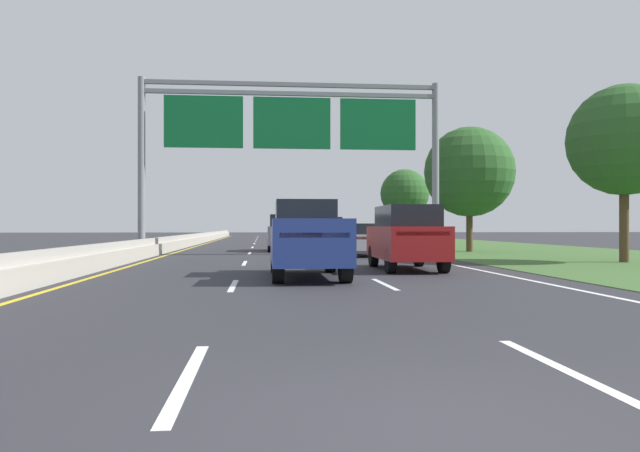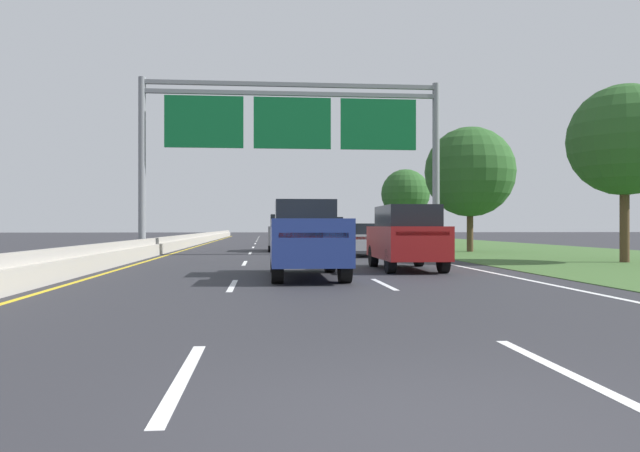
{
  "view_description": "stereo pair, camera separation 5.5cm",
  "coord_description": "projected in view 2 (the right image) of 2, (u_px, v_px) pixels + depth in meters",
  "views": [
    {
      "loc": [
        -1.14,
        -4.33,
        1.43
      ],
      "look_at": [
        0.99,
        18.4,
        1.45
      ],
      "focal_mm": 34.26,
      "sensor_mm": 36.0,
      "label": 1
    },
    {
      "loc": [
        -1.08,
        -4.34,
        1.43
      ],
      "look_at": [
        0.99,
        18.4,
        1.45
      ],
      "focal_mm": 34.26,
      "sensor_mm": 36.0,
      "label": 2
    }
  ],
  "objects": [
    {
      "name": "overhead_sign_gantry",
      "position": [
        292.0,
        131.0,
        30.39
      ],
      "size": [
        15.06,
        0.42,
        8.75
      ],
      "color": "gray",
      "rests_on": "ground"
    },
    {
      "name": "lane_striping",
      "position": [
        282.0,
        249.0,
        38.81
      ],
      "size": [
        11.96,
        106.0,
        0.01
      ],
      "color": "white",
      "rests_on": "ground"
    },
    {
      "name": "car_grey_centre_lane_suv",
      "position": [
        285.0,
        232.0,
        35.49
      ],
      "size": [
        1.92,
        4.71,
        2.11
      ],
      "rotation": [
        0.0,
        0.0,
        1.57
      ],
      "color": "slate",
      "rests_on": "ground"
    },
    {
      "name": "median_barrier_concrete",
      "position": [
        177.0,
        243.0,
        38.67
      ],
      "size": [
        0.6,
        110.0,
        0.85
      ],
      "color": "#A8A399",
      "rests_on": "ground"
    },
    {
      "name": "car_black_right_lane_suv",
      "position": [
        329.0,
        231.0,
        44.88
      ],
      "size": [
        1.94,
        4.72,
        2.11
      ],
      "rotation": [
        0.0,
        0.0,
        1.58
      ],
      "color": "black",
      "rests_on": "ground"
    },
    {
      "name": "pickup_truck_blue",
      "position": [
        306.0,
        239.0,
        17.21
      ],
      "size": [
        2.02,
        5.41,
        2.2
      ],
      "rotation": [
        0.0,
        0.0,
        1.57
      ],
      "color": "navy",
      "rests_on": "ground"
    },
    {
      "name": "grass_verge_right",
      "position": [
        491.0,
        248.0,
        40.54
      ],
      "size": [
        14.0,
        110.0,
        0.02
      ],
      "primitive_type": "cube",
      "color": "#3D602D",
      "rests_on": "ground"
    },
    {
      "name": "roadside_tree_far",
      "position": [
        405.0,
        194.0,
        47.83
      ],
      "size": [
        3.81,
        3.81,
        5.93
      ],
      "color": "#4C3823",
      "rests_on": "ground"
    },
    {
      "name": "ground_plane",
      "position": [
        281.0,
        249.0,
        39.27
      ],
      "size": [
        220.0,
        220.0,
        0.0
      ],
      "primitive_type": "plane",
      "color": "#2B2B30"
    },
    {
      "name": "car_red_right_lane_suv",
      "position": [
        406.0,
        236.0,
        20.14
      ],
      "size": [
        1.98,
        4.73,
        2.11
      ],
      "rotation": [
        0.0,
        0.0,
        1.55
      ],
      "color": "maroon",
      "rests_on": "ground"
    },
    {
      "name": "roadside_tree_near",
      "position": [
        625.0,
        140.0,
        24.03
      ],
      "size": [
        4.37,
        4.37,
        7.03
      ],
      "color": "#4C3823",
      "rests_on": "ground"
    },
    {
      "name": "roadside_tree_mid",
      "position": [
        470.0,
        172.0,
        34.25
      ],
      "size": [
        5.05,
        5.05,
        7.03
      ],
      "color": "#4C3823",
      "rests_on": "ground"
    },
    {
      "name": "car_silver_right_lane_sedan",
      "position": [
        364.0,
        239.0,
        29.59
      ],
      "size": [
        1.87,
        4.42,
        1.57
      ],
      "rotation": [
        0.0,
        0.0,
        1.56
      ],
      "color": "#B2B5BA",
      "rests_on": "ground"
    }
  ]
}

